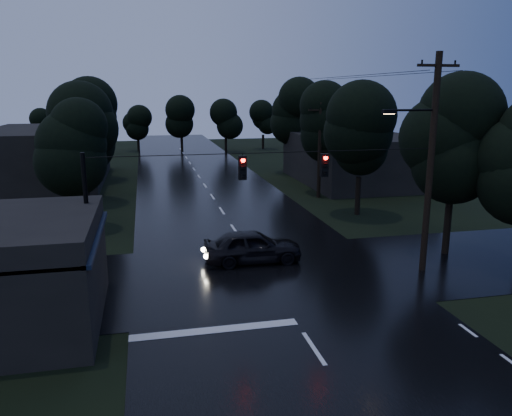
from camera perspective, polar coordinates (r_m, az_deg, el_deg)
name	(u,v)px	position (r m, az deg, el deg)	size (l,w,h in m)	color
main_road	(212,197)	(40.40, -5.01, 1.27)	(12.00, 120.00, 0.02)	black
cross_street	(264,275)	(23.34, 0.97, -7.65)	(60.00, 9.00, 0.02)	black
building_far_right	(355,159)	(47.64, 11.28, 5.56)	(10.00, 14.00, 4.40)	black
building_far_left	(47,156)	(50.34, -22.74, 5.54)	(10.00, 16.00, 5.00)	black
utility_pole_main	(429,160)	(23.97, 19.17, 5.17)	(3.50, 0.30, 10.00)	black
utility_pole_far	(320,149)	(39.80, 7.28, 6.69)	(2.00, 0.30, 7.50)	black
anchor_pole_left	(88,227)	(21.02, -18.64, -2.12)	(0.18, 0.18, 6.00)	black
span_signals	(283,165)	(21.20, 3.13, 4.88)	(15.00, 0.37, 1.12)	black
tree_corner_near	(455,139)	(26.97, 21.80, 7.34)	(4.48, 4.48, 9.44)	black
tree_left_a	(78,144)	(31.59, -19.69, 6.86)	(3.92, 3.92, 8.26)	black
tree_left_b	(82,129)	(39.55, -19.25, 8.56)	(4.20, 4.20, 8.85)	black
tree_left_c	(87,117)	(49.52, -18.71, 9.82)	(4.48, 4.48, 9.44)	black
tree_right_a	(361,133)	(34.36, 11.89, 8.42)	(4.20, 4.20, 8.85)	black
tree_right_b	(327,120)	(41.94, 8.13, 9.89)	(4.48, 4.48, 9.44)	black
tree_right_c	(298,111)	(51.57, 4.82, 10.98)	(4.76, 4.76, 10.03)	black
car	(253,246)	(24.76, -0.40, -4.39)	(1.95, 4.84, 1.65)	black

